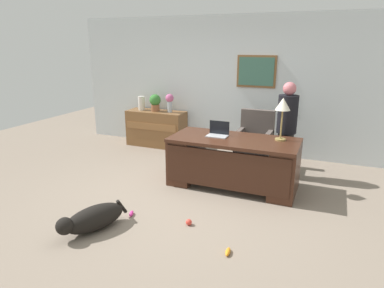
{
  "coord_description": "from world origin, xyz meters",
  "views": [
    {
      "loc": [
        1.86,
        -4.07,
        2.15
      ],
      "look_at": [
        0.02,
        0.3,
        0.75
      ],
      "focal_mm": 31.77,
      "sensor_mm": 36.0,
      "label": 1
    }
  ],
  "objects_px": {
    "dog_lying": "(92,219)",
    "dog_toy_bone": "(228,252)",
    "desk_lamp": "(283,107)",
    "dog_toy_ball": "(189,222)",
    "vase_empty": "(142,103)",
    "credenza": "(157,128)",
    "desk": "(233,161)",
    "laptop": "(218,132)",
    "armchair": "(255,142)",
    "potted_plant": "(155,102)",
    "vase_with_flowers": "(170,101)",
    "dog_toy_plush": "(131,214)",
    "person_standing": "(286,130)"
  },
  "relations": [
    {
      "from": "desk",
      "to": "laptop",
      "type": "relative_size",
      "value": 6.04
    },
    {
      "from": "credenza",
      "to": "vase_empty",
      "type": "xyz_separation_m",
      "value": [
        -0.35,
        0.0,
        0.53
      ]
    },
    {
      "from": "desk_lamp",
      "to": "dog_toy_ball",
      "type": "distance_m",
      "value": 2.16
    },
    {
      "from": "dog_lying",
      "to": "dog_toy_plush",
      "type": "relative_size",
      "value": 6.1
    },
    {
      "from": "desk_lamp",
      "to": "potted_plant",
      "type": "relative_size",
      "value": 1.77
    },
    {
      "from": "laptop",
      "to": "desk_lamp",
      "type": "distance_m",
      "value": 1.05
    },
    {
      "from": "person_standing",
      "to": "vase_with_flowers",
      "type": "relative_size",
      "value": 4.1
    },
    {
      "from": "dog_toy_plush",
      "to": "vase_with_flowers",
      "type": "bearing_deg",
      "value": 106.81
    },
    {
      "from": "desk_lamp",
      "to": "armchair",
      "type": "bearing_deg",
      "value": 124.01
    },
    {
      "from": "credenza",
      "to": "dog_lying",
      "type": "xyz_separation_m",
      "value": [
        1.0,
        -3.44,
        -0.23
      ]
    },
    {
      "from": "dog_toy_bone",
      "to": "dog_lying",
      "type": "bearing_deg",
      "value": -174.06
    },
    {
      "from": "credenza",
      "to": "person_standing",
      "type": "xyz_separation_m",
      "value": [
        2.83,
        -0.77,
        0.43
      ]
    },
    {
      "from": "armchair",
      "to": "laptop",
      "type": "height_order",
      "value": "armchair"
    },
    {
      "from": "desk_lamp",
      "to": "vase_empty",
      "type": "distance_m",
      "value": 3.45
    },
    {
      "from": "vase_empty",
      "to": "dog_toy_ball",
      "type": "distance_m",
      "value": 3.83
    },
    {
      "from": "laptop",
      "to": "dog_toy_ball",
      "type": "xyz_separation_m",
      "value": [
        0.13,
        -1.45,
        -0.79
      ]
    },
    {
      "from": "desk_lamp",
      "to": "dog_lying",
      "type": "bearing_deg",
      "value": -130.44
    },
    {
      "from": "potted_plant",
      "to": "vase_with_flowers",
      "type": "bearing_deg",
      "value": 0.0
    },
    {
      "from": "vase_with_flowers",
      "to": "dog_toy_plush",
      "type": "bearing_deg",
      "value": -73.19
    },
    {
      "from": "credenza",
      "to": "dog_toy_plush",
      "type": "height_order",
      "value": "credenza"
    },
    {
      "from": "desk",
      "to": "desk_lamp",
      "type": "distance_m",
      "value": 1.1
    },
    {
      "from": "credenza",
      "to": "vase_empty",
      "type": "distance_m",
      "value": 0.64
    },
    {
      "from": "dog_lying",
      "to": "vase_empty",
      "type": "relative_size",
      "value": 2.89
    },
    {
      "from": "credenza",
      "to": "vase_with_flowers",
      "type": "xyz_separation_m",
      "value": [
        0.33,
        0.0,
        0.62
      ]
    },
    {
      "from": "credenza",
      "to": "laptop",
      "type": "distance_m",
      "value": 2.4
    },
    {
      "from": "person_standing",
      "to": "vase_empty",
      "type": "bearing_deg",
      "value": 166.42
    },
    {
      "from": "potted_plant",
      "to": "person_standing",
      "type": "bearing_deg",
      "value": -15.12
    },
    {
      "from": "dog_toy_bone",
      "to": "potted_plant",
      "type": "bearing_deg",
      "value": 128.95
    },
    {
      "from": "desk",
      "to": "dog_toy_bone",
      "type": "bearing_deg",
      "value": -74.97
    },
    {
      "from": "dog_lying",
      "to": "desk_lamp",
      "type": "relative_size",
      "value": 1.36
    },
    {
      "from": "person_standing",
      "to": "dog_toy_plush",
      "type": "distance_m",
      "value": 2.82
    },
    {
      "from": "vase_empty",
      "to": "vase_with_flowers",
      "type": "bearing_deg",
      "value": 0.0
    },
    {
      "from": "dog_toy_ball",
      "to": "dog_toy_plush",
      "type": "distance_m",
      "value": 0.79
    },
    {
      "from": "desk_lamp",
      "to": "dog_toy_ball",
      "type": "xyz_separation_m",
      "value": [
        -0.81,
        -1.58,
        -1.23
      ]
    },
    {
      "from": "dog_toy_ball",
      "to": "dog_toy_plush",
      "type": "xyz_separation_m",
      "value": [
        -0.79,
        -0.07,
        -0.01
      ]
    },
    {
      "from": "laptop",
      "to": "dog_toy_bone",
      "type": "distance_m",
      "value": 2.15
    },
    {
      "from": "dog_toy_plush",
      "to": "dog_toy_bone",
      "type": "bearing_deg",
      "value": -12.92
    },
    {
      "from": "person_standing",
      "to": "dog_lying",
      "type": "relative_size",
      "value": 1.83
    },
    {
      "from": "armchair",
      "to": "potted_plant",
      "type": "distance_m",
      "value": 2.38
    },
    {
      "from": "dog_toy_bone",
      "to": "dog_toy_ball",
      "type": "bearing_deg",
      "value": 147.94
    },
    {
      "from": "dog_toy_plush",
      "to": "desk",
      "type": "bearing_deg",
      "value": 56.68
    },
    {
      "from": "dog_toy_ball",
      "to": "person_standing",
      "type": "bearing_deg",
      "value": 68.77
    },
    {
      "from": "credenza",
      "to": "dog_lying",
      "type": "relative_size",
      "value": 1.48
    },
    {
      "from": "credenza",
      "to": "desk_lamp",
      "type": "xyz_separation_m",
      "value": [
        2.82,
        -1.31,
        0.89
      ]
    },
    {
      "from": "desk",
      "to": "person_standing",
      "type": "xyz_separation_m",
      "value": [
        0.67,
        0.75,
        0.39
      ]
    },
    {
      "from": "desk_lamp",
      "to": "dog_toy_bone",
      "type": "xyz_separation_m",
      "value": [
        -0.19,
        -1.97,
        -1.25
      ]
    },
    {
      "from": "armchair",
      "to": "dog_toy_plush",
      "type": "relative_size",
      "value": 7.18
    },
    {
      "from": "desk",
      "to": "laptop",
      "type": "distance_m",
      "value": 0.5
    },
    {
      "from": "laptop",
      "to": "dog_toy_bone",
      "type": "xyz_separation_m",
      "value": [
        0.75,
        -1.84,
        -0.8
      ]
    },
    {
      "from": "dog_lying",
      "to": "dog_toy_bone",
      "type": "xyz_separation_m",
      "value": [
        1.63,
        0.17,
        -0.13
      ]
    }
  ]
}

